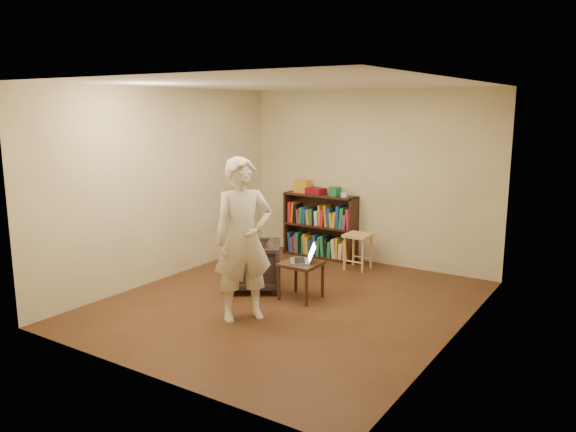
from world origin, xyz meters
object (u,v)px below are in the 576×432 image
Objects in this scene: bookshelf at (321,229)px; person at (243,240)px; armchair at (253,265)px; stool at (358,241)px; laptop at (305,257)px; side_table at (301,268)px.

bookshelf is 2.88m from person.
bookshelf reaches higher than armchair.
stool is 1.50m from laptop.
side_table is at bearing 58.17° from armchair.
bookshelf is 2.03m from side_table.
person is at bearing -46.35° from laptop.
side_table is 1.07m from person.
armchair is at bearing 67.90° from person.
person is (-0.21, -0.96, 0.39)m from laptop.
person is at bearing -77.72° from bookshelf.
side_table is (0.73, 0.02, 0.07)m from armchair.
stool is at bearing -21.61° from bookshelf.
laptop is 1.06m from person.
laptop is (0.02, 0.05, 0.13)m from side_table.
bookshelf is 2.27× the size of stool.
person is (0.61, -2.78, 0.47)m from bookshelf.
armchair is 0.78m from laptop.
laptop reaches higher than stool.
laptop is at bearing 61.72° from armchair.
stool is (0.82, -0.32, -0.01)m from bookshelf.
laptop is (0.00, -1.50, 0.09)m from stool.
armchair reaches higher than side_table.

